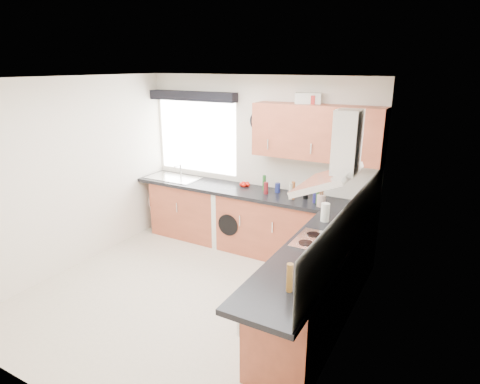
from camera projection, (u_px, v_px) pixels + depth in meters
The scene contains 35 objects.
ground_plane at pixel (187, 295), 4.79m from camera, with size 3.60×3.60×0.00m, color beige.
ceiling at pixel (177, 78), 4.03m from camera, with size 3.60×3.60×0.02m, color white.
wall_back at pixel (257, 163), 5.91m from camera, with size 3.60×0.02×2.50m, color silver.
wall_front at pixel (33, 264), 2.91m from camera, with size 3.60×0.02×2.50m, color silver.
wall_left at pixel (72, 175), 5.24m from camera, with size 0.02×3.60×2.50m, color silver.
wall_right at pixel (345, 227), 3.57m from camera, with size 0.02×3.60×2.50m, color silver.
window at pixel (197, 137), 6.29m from camera, with size 1.40×0.02×1.10m, color silver.
window_blind at pixel (192, 96), 6.03m from camera, with size 1.50×0.18×0.14m, color black.
splashback at pixel (352, 223), 3.85m from camera, with size 0.01×3.00×0.54m, color white.
base_cab_back at pixel (241, 220), 5.96m from camera, with size 3.00×0.58×0.86m, color brown.
base_cab_corner at pixel (348, 242), 5.21m from camera, with size 0.60×0.60×0.86m, color brown.
base_cab_right at pixel (314, 291), 4.08m from camera, with size 0.58×2.10×0.86m, color brown.
worktop_back at pixel (247, 192), 5.77m from camera, with size 3.60×0.62×0.05m, color black.
worktop_right at pixel (311, 256), 3.82m from camera, with size 0.62×2.42×0.05m, color black.
sink at pixel (173, 175), 6.37m from camera, with size 0.84×0.46×0.10m, color silver, non-canonical shape.
oven at pixel (318, 284), 4.21m from camera, with size 0.56×0.58×0.85m, color black.
hob_plate at pixel (321, 242), 4.06m from camera, with size 0.52×0.52×0.01m, color silver.
extractor_hood at pixel (337, 161), 3.76m from camera, with size 0.52×0.78×0.66m, color silver, non-canonical shape.
upper_cabinets at pixel (317, 132), 5.15m from camera, with size 1.70×0.35×0.70m, color brown.
washing_machine at pixel (238, 218), 5.99m from camera, with size 0.60×0.58×0.88m, color silver.
wall_clock at pixel (259, 121), 5.66m from camera, with size 0.30×0.30×0.04m, color black.
casserole at pixel (308, 98), 5.19m from camera, with size 0.33×0.24×0.14m, color silver.
storage_box at pixel (308, 99), 5.19m from camera, with size 0.24×0.20×0.11m, color #AC2623.
utensil_pot at pixel (321, 201), 5.08m from camera, with size 0.11×0.11×0.15m, color gray.
kitchen_roll at pixel (325, 212), 4.59m from camera, with size 0.10×0.10×0.21m, color silver.
tomato_cluster at pixel (245, 184), 5.93m from camera, with size 0.14×0.14×0.06m, color red, non-canonical shape.
jar_0 at pixel (293, 190), 5.33m from camera, with size 0.05×0.05×0.25m, color brown.
jar_1 at pixel (264, 183), 5.72m from camera, with size 0.05×0.05×0.22m, color #205B22.
jar_2 at pixel (306, 192), 5.36m from camera, with size 0.07×0.07×0.19m, color black.
jar_3 at pixel (316, 196), 5.21m from camera, with size 0.07×0.07×0.19m, color #18164B.
jar_4 at pixel (291, 191), 5.34m from camera, with size 0.05×0.05×0.22m, color #9C9685.
jar_5 at pixel (278, 188), 5.64m from camera, with size 0.08×0.08×0.13m, color navy.
jar_6 at pixel (266, 188), 5.57m from camera, with size 0.06×0.06×0.17m, color #5D1318.
jar_7 at pixel (318, 194), 5.17m from camera, with size 0.05×0.05×0.25m, color #224A1A.
bottle_0 at pixel (290, 278), 3.16m from camera, with size 0.05×0.05×0.24m, color brown.
Camera 1 is at (2.59, -3.35, 2.63)m, focal length 30.00 mm.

